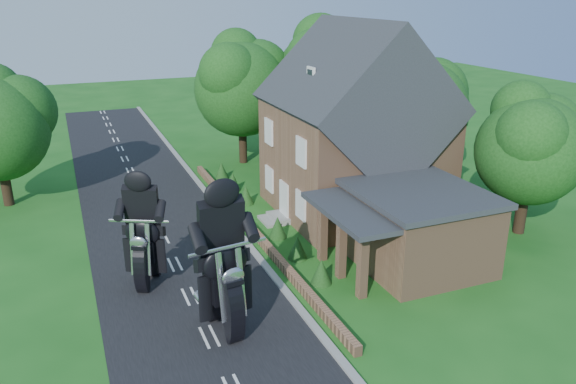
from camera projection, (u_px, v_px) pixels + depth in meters
name	position (u px, v px, depth m)	size (l,w,h in m)	color
ground	(190.00, 297.00, 22.34)	(120.00, 120.00, 0.00)	#195517
road	(190.00, 296.00, 22.34)	(7.00, 80.00, 0.02)	black
kerb	(276.00, 279.00, 23.62)	(0.30, 80.00, 0.12)	gray
garden_wall	(252.00, 229.00, 28.16)	(0.30, 22.00, 0.40)	#976B4C
house	(354.00, 133.00, 29.84)	(9.54, 8.64, 10.24)	#976B4C
annex	(414.00, 226.00, 24.56)	(7.05, 5.94, 3.44)	#976B4C
tree_annex_side	(536.00, 141.00, 26.94)	(5.64, 5.20, 7.48)	black
tree_house_right	(424.00, 101.00, 34.03)	(6.51, 6.00, 8.40)	black
tree_behind_house	(332.00, 70.00, 39.35)	(7.81, 7.20, 10.08)	black
tree_behind_left	(247.00, 80.00, 38.24)	(6.94, 6.40, 9.16)	black
tree_far_road	(2.00, 120.00, 30.56)	(6.08, 5.60, 7.84)	black
shrub_a	(321.00, 271.00, 23.17)	(0.90, 0.90, 1.10)	#153C13
shrub_b	(298.00, 247.00, 25.35)	(0.90, 0.90, 1.10)	#153C13
shrub_c	(278.00, 227.00, 27.53)	(0.90, 0.90, 1.10)	#153C13
shrub_d	(246.00, 195.00, 31.88)	(0.90, 0.90, 1.10)	#153C13
shrub_e	(233.00, 182.00, 34.06)	(0.90, 0.90, 1.10)	#153C13
shrub_f	(222.00, 170.00, 36.24)	(0.90, 0.90, 1.10)	#153C13
motorcycle_lead	(225.00, 310.00, 19.79)	(0.47, 1.87, 1.74)	black
motorcycle_follow	(147.00, 268.00, 23.01)	(0.41, 1.61, 1.50)	black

